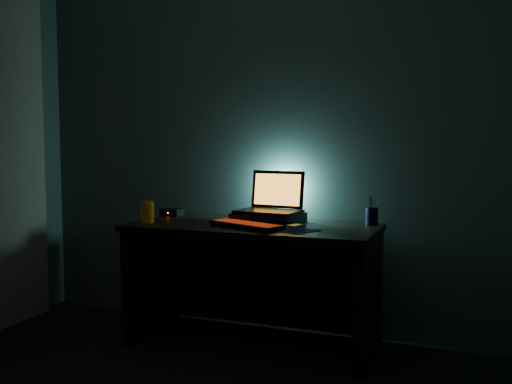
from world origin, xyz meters
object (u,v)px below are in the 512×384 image
mouse (295,227)px  router (172,212)px  keyboard (246,225)px  juice_glass (148,212)px  pen_cup (372,216)px  laptop (272,203)px

mouse → router: size_ratio=0.69×
mouse → router: router is taller
keyboard → juice_glass: 0.65m
router → juice_glass: bearing=-81.7°
pen_cup → router: pen_cup is taller
pen_cup → laptop: bearing=-174.4°
keyboard → router: size_ratio=3.55×
keyboard → pen_cup: 0.76m
laptop → router: size_ratio=2.89×
keyboard → mouse: bearing=21.3°
mouse → juice_glass: size_ratio=0.72×
mouse → juice_glass: (-0.95, -0.02, 0.05)m
keyboard → pen_cup: bearing=52.0°
juice_glass → laptop: bearing=25.1°
laptop → mouse: (0.25, -0.31, -0.10)m
juice_glass → router: (-0.04, 0.38, -0.04)m
laptop → router: bearing=-176.8°
mouse → router: (-0.99, 0.36, 0.00)m
laptop → pen_cup: laptop is taller
keyboard → laptop: bearing=103.0°
pen_cup → juice_glass: (-1.32, -0.39, 0.01)m
pen_cup → mouse: bearing=-134.5°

